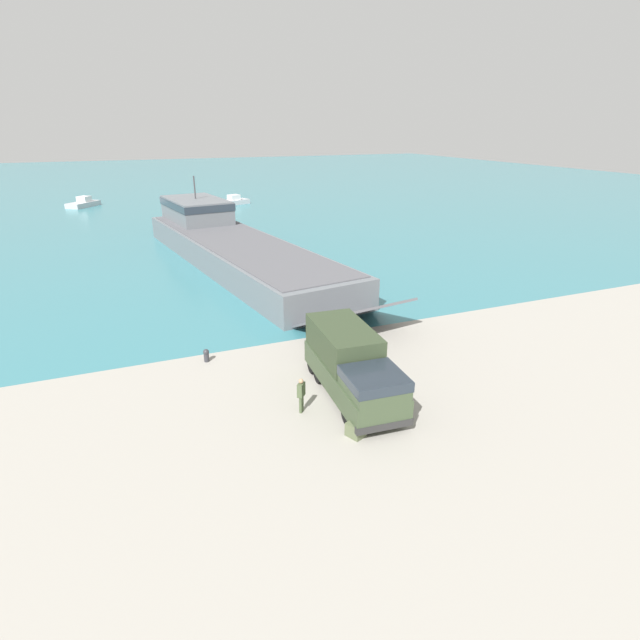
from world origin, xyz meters
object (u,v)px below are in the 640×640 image
at_px(soldier_on_ramp, 301,393).
at_px(cargo_crate, 356,430).
at_px(landing_craft, 229,242).
at_px(moored_boat_a, 83,203).
at_px(mooring_bollard, 206,355).
at_px(moored_boat_b, 232,201).
at_px(military_truck, 352,365).

relative_size(soldier_on_ramp, cargo_crate, 2.35).
bearing_deg(landing_craft, soldier_on_ramp, -104.96).
height_order(moored_boat_a, mooring_bollard, moored_boat_a).
relative_size(moored_boat_b, mooring_bollard, 8.20).
bearing_deg(cargo_crate, moored_boat_a, 99.55).
height_order(moored_boat_b, mooring_bollard, moored_boat_b).
distance_m(military_truck, mooring_bollard, 8.70).
bearing_deg(soldier_on_ramp, moored_boat_b, -57.48).
distance_m(soldier_on_ramp, mooring_bollard, 7.56).
xyz_separation_m(landing_craft, moored_boat_b, (8.50, 35.45, -1.20)).
distance_m(landing_craft, moored_boat_b, 36.48).
xyz_separation_m(military_truck, cargo_crate, (-1.35, -3.22, -1.29)).
relative_size(soldier_on_ramp, mooring_bollard, 2.29).
height_order(military_truck, moored_boat_a, military_truck).
relative_size(soldier_on_ramp, moored_boat_b, 0.28).
relative_size(military_truck, moored_boat_a, 1.35).
height_order(landing_craft, cargo_crate, landing_craft).
height_order(soldier_on_ramp, mooring_bollard, soldier_on_ramp).
xyz_separation_m(landing_craft, moored_boat_a, (-14.07, 42.24, -1.18)).
bearing_deg(moored_boat_b, moored_boat_a, 54.36).
bearing_deg(soldier_on_ramp, mooring_bollard, -23.30).
bearing_deg(cargo_crate, mooring_bollard, 115.22).
bearing_deg(landing_craft, moored_boat_a, 99.79).
relative_size(moored_boat_a, moored_boat_b, 0.93).
xyz_separation_m(landing_craft, military_truck, (-0.37, -27.98, -0.12)).
xyz_separation_m(moored_boat_b, mooring_bollard, (-14.72, -57.11, -0.11)).
distance_m(moored_boat_b, cargo_crate, 67.44).
bearing_deg(moored_boat_a, mooring_bollard, 136.61).
xyz_separation_m(moored_boat_a, moored_boat_b, (22.57, -6.78, -0.02)).
distance_m(landing_craft, military_truck, 27.99).
distance_m(moored_boat_b, mooring_bollard, 58.98).
bearing_deg(military_truck, moored_boat_b, 176.13).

